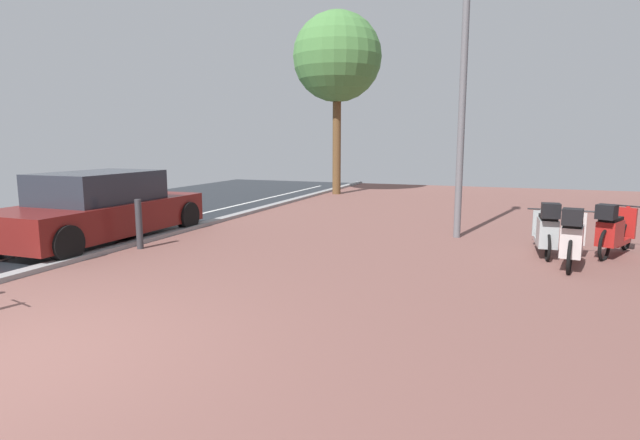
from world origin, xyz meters
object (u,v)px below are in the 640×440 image
(scooter_extra, at_px, (546,230))
(street_tree, at_px, (337,58))
(bollard_far, at_px, (139,224))
(lamp_post, at_px, (464,69))
(scooter_near, at_px, (613,231))
(scooter_mid, at_px, (572,239))
(parked_car_near, at_px, (100,209))

(scooter_extra, height_order, street_tree, street_tree)
(scooter_extra, bearing_deg, bollard_far, -163.66)
(lamp_post, bearing_deg, street_tree, 125.15)
(lamp_post, height_order, bollard_far, lamp_post)
(bollard_far, bearing_deg, scooter_near, 16.49)
(street_tree, bearing_deg, scooter_extra, -51.52)
(street_tree, bearing_deg, scooter_near, -46.18)
(lamp_post, relative_size, bollard_far, 6.60)
(scooter_extra, height_order, lamp_post, lamp_post)
(scooter_extra, bearing_deg, lamp_post, 143.41)
(scooter_extra, xyz_separation_m, bollard_far, (-6.98, -2.05, 0.02))
(scooter_mid, xyz_separation_m, street_tree, (-7.09, 9.29, 4.47))
(scooter_extra, relative_size, parked_car_near, 0.41)
(scooter_near, xyz_separation_m, street_tree, (-7.83, 8.16, 4.49))
(scooter_extra, bearing_deg, street_tree, 128.48)
(scooter_extra, bearing_deg, scooter_mid, -66.72)
(scooter_mid, xyz_separation_m, scooter_extra, (-0.34, 0.78, -0.02))
(street_tree, bearing_deg, parked_car_near, -98.43)
(parked_car_near, height_order, lamp_post, lamp_post)
(parked_car_near, height_order, street_tree, street_tree)
(scooter_near, xyz_separation_m, parked_car_near, (-9.34, -1.99, 0.20))
(bollard_far, bearing_deg, scooter_mid, 9.80)
(scooter_near, height_order, lamp_post, lamp_post)
(scooter_mid, height_order, bollard_far, scooter_mid)
(lamp_post, xyz_separation_m, street_tree, (-5.14, 7.30, 1.56))
(scooter_near, distance_m, lamp_post, 4.07)
(scooter_near, height_order, scooter_extra, scooter_extra)
(scooter_mid, distance_m, parked_car_near, 8.65)
(parked_car_near, bearing_deg, scooter_extra, 11.33)
(scooter_mid, xyz_separation_m, lamp_post, (-1.95, 1.98, 2.91))
(scooter_extra, distance_m, lamp_post, 3.55)
(scooter_extra, relative_size, lamp_post, 0.30)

